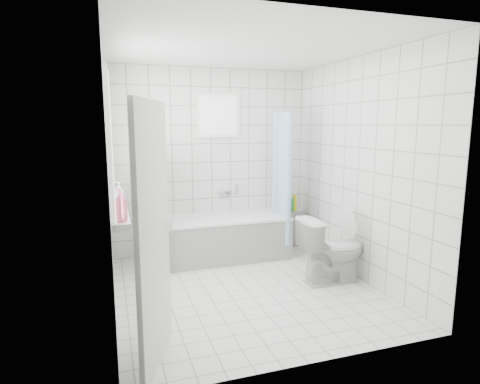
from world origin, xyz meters
name	(u,v)px	position (x,y,z in m)	size (l,w,h in m)	color
ground	(246,289)	(0.00, 0.00, 0.00)	(3.00, 3.00, 0.00)	white
ceiling	(246,47)	(0.00, 0.00, 2.60)	(3.00, 3.00, 0.00)	white
wall_back	(212,162)	(0.00, 1.50, 1.30)	(2.80, 0.02, 2.60)	white
wall_front	(314,199)	(0.00, -1.50, 1.30)	(2.80, 0.02, 2.60)	white
wall_left	(109,180)	(-1.40, 0.00, 1.30)	(0.02, 3.00, 2.60)	white
wall_right	(358,170)	(1.40, 0.00, 1.30)	(0.02, 3.00, 2.60)	white
window_left	(111,147)	(-1.35, 0.30, 1.60)	(0.01, 0.90, 1.40)	white
window_back	(219,116)	(0.10, 1.46, 1.95)	(0.50, 0.01, 0.50)	white
window_sill	(120,217)	(-1.31, 0.30, 0.86)	(0.18, 1.02, 0.08)	white
door	(153,238)	(-1.11, -1.11, 1.00)	(0.04, 0.80, 2.00)	silver
bathtub	(225,237)	(0.08, 1.13, 0.29)	(1.73, 0.77, 0.58)	white
partition_wall	(156,210)	(-0.85, 1.07, 0.75)	(0.15, 0.85, 1.50)	white
tiled_ledge	(290,228)	(1.19, 1.38, 0.28)	(0.40, 0.24, 0.55)	white
toilet	(332,249)	(1.03, -0.10, 0.39)	(0.44, 0.77, 0.78)	white
curtain_rod	(281,112)	(0.88, 1.10, 2.00)	(0.02, 0.02, 0.80)	silver
shower_curtain	(284,178)	(0.88, 0.97, 1.10)	(0.14, 0.48, 1.78)	#4A92D9
tub_faucet	(225,193)	(0.18, 1.46, 0.85)	(0.18, 0.06, 0.06)	silver
sill_bottles	(120,202)	(-1.30, 0.19, 1.04)	(0.17, 0.69, 0.32)	#3899FF
ledge_bottles	(291,203)	(1.18, 1.34, 0.66)	(0.14, 0.18, 0.25)	#168839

